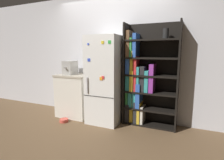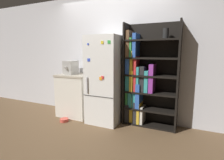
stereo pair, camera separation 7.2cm
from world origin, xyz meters
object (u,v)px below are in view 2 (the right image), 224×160
at_px(refrigerator, 106,80).
at_px(bookshelf, 144,80).
at_px(espresso_machine, 71,68).
at_px(pet_bowl, 64,120).

relative_size(refrigerator, bookshelf, 0.88).
bearing_deg(bookshelf, refrigerator, -166.21).
xyz_separation_m(refrigerator, bookshelf, (0.72, 0.18, 0.01)).
bearing_deg(espresso_machine, bookshelf, 5.84).
xyz_separation_m(bookshelf, espresso_machine, (-1.58, -0.16, 0.20)).
bearing_deg(espresso_machine, pet_bowl, -75.34).
relative_size(refrigerator, pet_bowl, 9.85).
relative_size(espresso_machine, pet_bowl, 2.03).
height_order(bookshelf, pet_bowl, bookshelf).
xyz_separation_m(refrigerator, pet_bowl, (-0.75, -0.40, -0.82)).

